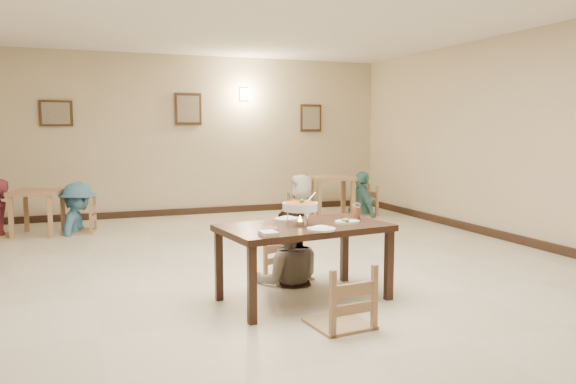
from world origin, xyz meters
name	(u,v)px	position (x,y,z in m)	size (l,w,h in m)	color
floor	(268,280)	(0.00, 0.00, 0.00)	(10.00, 10.00, 0.00)	beige
wall_back	(183,136)	(0.00, 5.00, 1.50)	(10.00, 10.00, 0.00)	#C7B491
wall_right	(558,139)	(4.00, 0.00, 1.50)	(10.00, 10.00, 0.00)	#C7B491
baseboard_back	(185,212)	(0.00, 4.97, 0.06)	(8.00, 0.06, 0.12)	black
baseboard_right	(550,247)	(3.97, 0.00, 0.06)	(0.06, 10.00, 0.12)	black
picture_a	(56,113)	(-2.20, 4.96, 1.90)	(0.55, 0.04, 0.45)	#312012
picture_b	(188,109)	(0.10, 4.96, 2.00)	(0.50, 0.04, 0.60)	#312012
picture_c	(311,118)	(2.60, 4.96, 1.85)	(0.45, 0.04, 0.55)	#312012
wall_sconce	(244,94)	(1.20, 4.96, 2.30)	(0.16, 0.05, 0.22)	#FFD88C
main_table	(304,233)	(0.09, -0.79, 0.65)	(1.66, 1.08, 0.73)	#311C13
chair_far	(288,240)	(0.21, -0.04, 0.44)	(0.41, 0.41, 0.87)	#A2845C
chair_near	(340,266)	(0.10, -1.54, 0.50)	(0.48, 0.48, 1.01)	#A2845C
main_diner	(288,209)	(0.17, -0.15, 0.79)	(0.77, 0.60, 1.58)	gray
curry_warmer	(300,207)	(0.05, -0.80, 0.91)	(0.37, 0.33, 0.30)	silver
rice_plate_far	(287,219)	(0.04, -0.47, 0.74)	(0.26, 0.26, 0.06)	white
rice_plate_near	(321,229)	(0.13, -1.11, 0.74)	(0.26, 0.26, 0.06)	white
fried_plate	(347,221)	(0.52, -0.84, 0.75)	(0.25, 0.25, 0.06)	white
chili_dish	(270,228)	(-0.29, -0.92, 0.74)	(0.12, 0.12, 0.02)	white
napkin_cutlery	(269,233)	(-0.39, -1.16, 0.75)	(0.17, 0.27, 0.03)	white
drink_glass	(356,212)	(0.71, -0.67, 0.81)	(0.08, 0.08, 0.16)	white
bg_table_left	(37,199)	(-2.49, 3.77, 0.56)	(0.86, 0.86, 0.69)	#9D7753
bg_table_right	(332,183)	(2.54, 3.82, 0.62)	(0.88, 0.88, 0.76)	#9D7753
bg_chair_lr	(78,201)	(-1.90, 3.73, 0.51)	(0.48, 0.48, 1.02)	#A2845C
bg_chair_rl	(302,195)	(1.91, 3.75, 0.43)	(0.41, 0.41, 0.87)	#A2845C
bg_chair_rr	(362,187)	(3.18, 3.82, 0.53)	(0.50, 0.50, 1.06)	#A2845C
bg_diner_b	(77,182)	(-1.90, 3.73, 0.80)	(1.03, 0.59, 1.60)	teal
bg_diner_c	(302,174)	(1.91, 3.75, 0.81)	(0.79, 0.52, 1.62)	silver
bg_diner_d	(362,171)	(3.18, 3.82, 0.83)	(0.97, 0.40, 1.66)	teal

